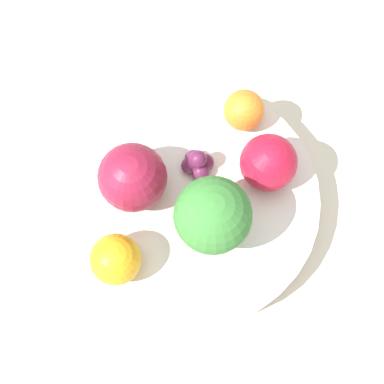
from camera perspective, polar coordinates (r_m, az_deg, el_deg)
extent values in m
plane|color=gray|center=(0.52, 0.00, -2.26)|extent=(6.00, 6.00, 0.00)
cube|color=beige|center=(0.51, 0.00, -1.94)|extent=(1.20, 1.20, 0.02)
cylinder|color=silver|center=(0.49, 0.00, -1.02)|extent=(0.23, 0.23, 0.03)
cylinder|color=#8CB76B|center=(0.45, 2.07, -3.72)|extent=(0.02, 0.02, 0.02)
sphere|color=#387A33|center=(0.42, 2.23, -2.49)|extent=(0.06, 0.06, 0.06)
sphere|color=#B7142D|center=(0.46, 8.24, 2.94)|extent=(0.05, 0.05, 0.05)
sphere|color=maroon|center=(0.45, -6.37, 1.55)|extent=(0.06, 0.06, 0.06)
sphere|color=orange|center=(0.44, -8.14, -7.13)|extent=(0.04, 0.04, 0.04)
sphere|color=orange|center=(0.49, 5.57, 8.68)|extent=(0.04, 0.04, 0.04)
sphere|color=#5B1E42|center=(0.47, 0.91, 2.20)|extent=(0.02, 0.02, 0.02)
sphere|color=#5B1E42|center=(0.47, 1.42, 3.19)|extent=(0.02, 0.02, 0.02)
sphere|color=#5B1E42|center=(0.48, 0.15, 3.61)|extent=(0.02, 0.02, 0.02)
sphere|color=#5B1E42|center=(0.47, -0.24, 2.82)|extent=(0.02, 0.02, 0.02)
sphere|color=#5B1E42|center=(0.46, 0.63, 3.53)|extent=(0.02, 0.02, 0.02)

